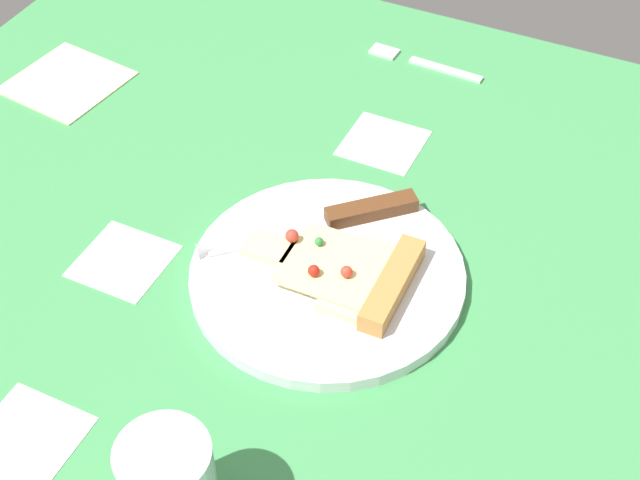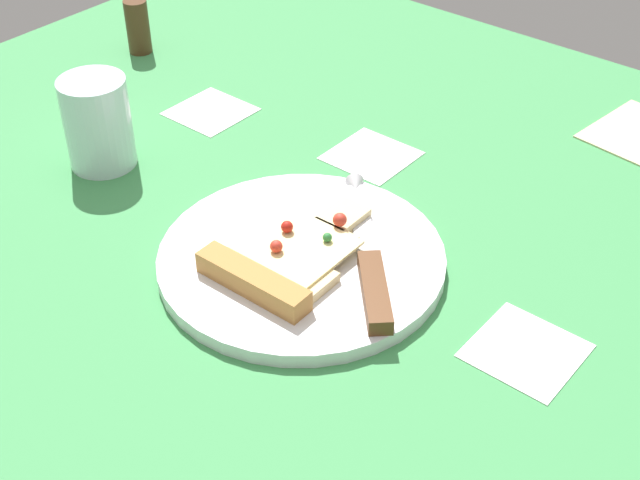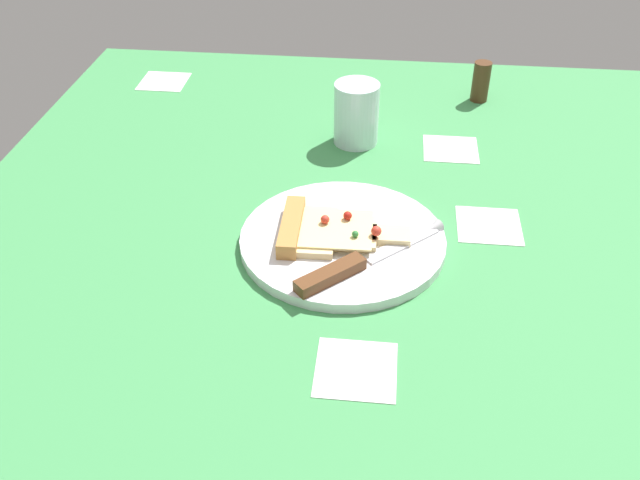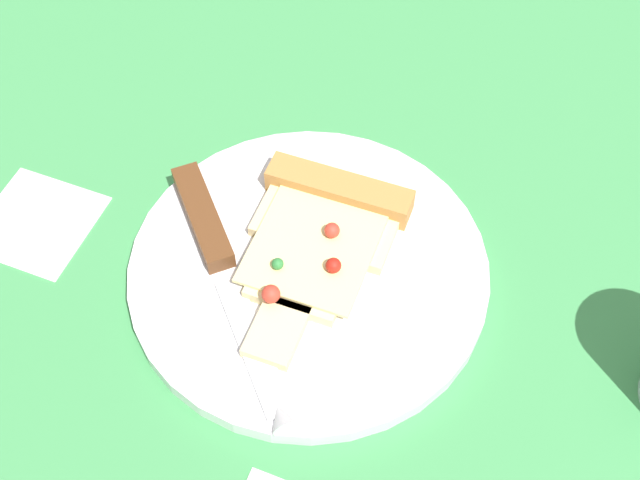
% 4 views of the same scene
% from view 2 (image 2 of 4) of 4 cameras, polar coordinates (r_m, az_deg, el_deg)
% --- Properties ---
extents(ground_plane, '(1.18, 1.18, 0.03)m').
position_cam_2_polar(ground_plane, '(0.92, -3.65, -0.12)').
color(ground_plane, '#3D8C4C').
rests_on(ground_plane, ground).
extents(plate, '(0.28, 0.28, 0.01)m').
position_cam_2_polar(plate, '(0.86, -1.19, -1.24)').
color(plate, silver).
rests_on(plate, ground_plane).
extents(pizza_slice, '(0.18, 0.12, 0.03)m').
position_cam_2_polar(pizza_slice, '(0.84, -2.31, -1.28)').
color(pizza_slice, beige).
rests_on(pizza_slice, plate).
extents(knife, '(0.19, 0.18, 0.02)m').
position_cam_2_polar(knife, '(0.84, 3.18, -1.39)').
color(knife, silver).
rests_on(knife, plate).
extents(drinking_glass, '(0.07, 0.07, 0.10)m').
position_cam_2_polar(drinking_glass, '(1.02, -14.13, 7.33)').
color(drinking_glass, silver).
rests_on(drinking_glass, ground_plane).
extents(pepper_shaker, '(0.03, 0.03, 0.07)m').
position_cam_2_polar(pepper_shaker, '(1.28, -11.66, 13.32)').
color(pepper_shaker, '#4C2D19').
rests_on(pepper_shaker, ground_plane).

